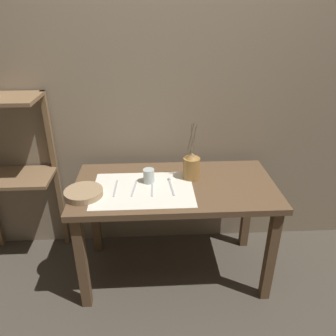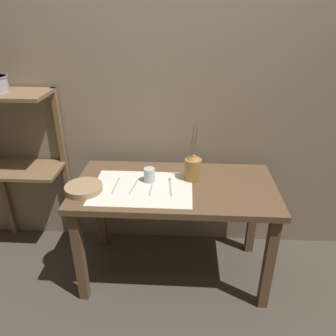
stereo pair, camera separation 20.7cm
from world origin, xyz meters
The scene contains 12 objects.
ground_plane centered at (0.00, 0.00, 0.00)m, with size 12.00×12.00×0.00m, color #473F35.
stone_wall_back centered at (0.00, 0.44, 1.20)m, with size 7.00×0.06×2.40m.
wooden_table centered at (0.00, 0.00, 0.63)m, with size 1.31×0.67×0.74m.
wooden_shelf_unit centered at (-1.13, 0.27, 0.89)m, with size 0.57×0.33×1.27m.
linen_cloth centered at (-0.20, -0.06, 0.74)m, with size 0.63×0.46×0.00m.
pitcher_with_flowers centered at (0.12, 0.08, 0.82)m, with size 0.11×0.11×0.39m.
wooden_bowl centered at (-0.56, -0.11, 0.76)m, with size 0.23×0.23×0.04m.
glass_tumbler_near centered at (-0.17, 0.03, 0.79)m, with size 0.07×0.07×0.09m.
fork_outer centered at (-0.38, -0.04, 0.74)m, with size 0.02×0.21×0.00m.
knife_center centered at (-0.26, -0.04, 0.74)m, with size 0.04×0.21×0.00m.
spoon_outer centered at (-0.15, 0.01, 0.74)m, with size 0.02×0.22×0.02m.
spoon_inner centered at (-0.03, 0.01, 0.74)m, with size 0.04×0.22×0.02m.
Camera 1 is at (-0.15, -1.85, 1.78)m, focal length 35.00 mm.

